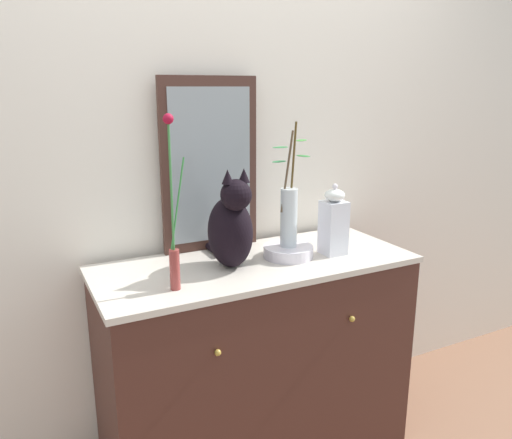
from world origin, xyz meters
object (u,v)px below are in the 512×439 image
(mirror_leaning, at_px, (210,165))
(vase_slim_green, at_px, (174,236))
(bowl_porcelain, at_px, (288,251))
(vase_glass_clear, at_px, (289,213))
(jar_lidded_porcelain, at_px, (334,223))
(cat_sitting, at_px, (231,227))
(sideboard, at_px, (256,362))

(mirror_leaning, distance_m, vase_slim_green, 0.52)
(bowl_porcelain, xyz_separation_m, vase_glass_clear, (0.00, 0.00, 0.17))
(vase_slim_green, relative_size, jar_lidded_porcelain, 2.00)
(cat_sitting, xyz_separation_m, vase_slim_green, (-0.27, -0.12, 0.03))
(cat_sitting, relative_size, vase_glass_clear, 0.78)
(sideboard, xyz_separation_m, vase_slim_green, (-0.39, -0.13, 0.66))
(mirror_leaning, relative_size, jar_lidded_porcelain, 2.42)
(sideboard, distance_m, cat_sitting, 0.65)
(jar_lidded_porcelain, bearing_deg, cat_sitting, 174.22)
(cat_sitting, xyz_separation_m, jar_lidded_porcelain, (0.46, -0.05, -0.03))
(bowl_porcelain, relative_size, jar_lidded_porcelain, 0.69)
(mirror_leaning, xyz_separation_m, vase_slim_green, (-0.30, -0.38, -0.18))
(vase_glass_clear, bearing_deg, mirror_leaning, 133.40)
(sideboard, distance_m, mirror_leaning, 0.88)
(jar_lidded_porcelain, bearing_deg, mirror_leaning, 144.67)
(vase_glass_clear, relative_size, jar_lidded_porcelain, 1.69)
(bowl_porcelain, xyz_separation_m, jar_lidded_porcelain, (0.19, -0.05, 0.12))
(mirror_leaning, distance_m, bowl_porcelain, 0.50)
(cat_sitting, height_order, vase_glass_clear, vase_glass_clear)
(mirror_leaning, relative_size, vase_glass_clear, 1.43)
(vase_slim_green, height_order, jar_lidded_porcelain, vase_slim_green)
(mirror_leaning, distance_m, cat_sitting, 0.34)
(sideboard, relative_size, mirror_leaning, 1.78)
(cat_sitting, relative_size, vase_slim_green, 0.66)
(cat_sitting, bearing_deg, vase_slim_green, -156.15)
(mirror_leaning, xyz_separation_m, vase_glass_clear, (0.25, -0.26, -0.18))
(bowl_porcelain, distance_m, vase_glass_clear, 0.17)
(bowl_porcelain, bearing_deg, vase_glass_clear, 49.14)
(vase_glass_clear, bearing_deg, vase_slim_green, -166.99)
(vase_glass_clear, distance_m, jar_lidded_porcelain, 0.21)
(jar_lidded_porcelain, bearing_deg, bowl_porcelain, 165.57)
(sideboard, xyz_separation_m, vase_glass_clear, (0.15, -0.01, 0.66))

